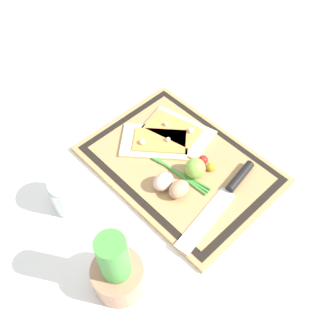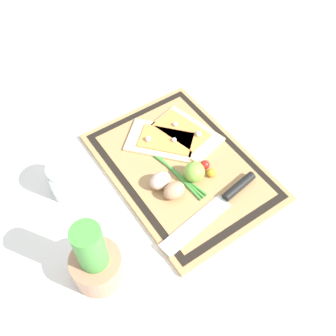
% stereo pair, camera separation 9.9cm
% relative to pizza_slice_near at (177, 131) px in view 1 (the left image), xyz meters
% --- Properties ---
extents(ground_plane, '(6.00, 6.00, 0.00)m').
position_rel_pizza_slice_near_xyz_m(ground_plane, '(-0.08, 0.07, -0.02)').
color(ground_plane, white).
extents(cutting_board, '(0.48, 0.35, 0.02)m').
position_rel_pizza_slice_near_xyz_m(cutting_board, '(-0.08, 0.07, -0.01)').
color(cutting_board, tan).
rests_on(cutting_board, ground_plane).
extents(pizza_slice_near, '(0.21, 0.16, 0.02)m').
position_rel_pizza_slice_near_xyz_m(pizza_slice_near, '(0.00, 0.00, 0.00)').
color(pizza_slice_near, beige).
rests_on(pizza_slice_near, cutting_board).
extents(pizza_slice_far, '(0.21, 0.21, 0.02)m').
position_rel_pizza_slice_near_xyz_m(pizza_slice_far, '(0.01, 0.07, 0.00)').
color(pizza_slice_far, beige).
rests_on(pizza_slice_far, cutting_board).
extents(knife, '(0.07, 0.30, 0.02)m').
position_rel_pizza_slice_near_xyz_m(knife, '(-0.23, 0.04, 0.00)').
color(knife, silver).
rests_on(knife, cutting_board).
extents(egg_brown, '(0.04, 0.06, 0.04)m').
position_rel_pizza_slice_near_xyz_m(egg_brown, '(-0.15, 0.14, 0.02)').
color(egg_brown, tan).
rests_on(egg_brown, cutting_board).
extents(egg_pink, '(0.04, 0.06, 0.04)m').
position_rel_pizza_slice_near_xyz_m(egg_pink, '(-0.10, 0.15, 0.02)').
color(egg_pink, beige).
rests_on(egg_pink, cutting_board).
extents(lime, '(0.05, 0.05, 0.05)m').
position_rel_pizza_slice_near_xyz_m(lime, '(-0.13, 0.07, 0.02)').
color(lime, '#7FB742').
rests_on(lime, cutting_board).
extents(cherry_tomato_red, '(0.03, 0.03, 0.03)m').
position_rel_pizza_slice_near_xyz_m(cherry_tomato_red, '(-0.12, 0.03, 0.01)').
color(cherry_tomato_red, red).
rests_on(cherry_tomato_red, cutting_board).
extents(cherry_tomato_yellow, '(0.02, 0.02, 0.02)m').
position_rel_pizza_slice_near_xyz_m(cherry_tomato_yellow, '(-0.15, 0.03, 0.01)').
color(cherry_tomato_yellow, gold).
rests_on(cherry_tomato_yellow, cutting_board).
extents(scallion_bunch, '(0.26, 0.06, 0.01)m').
position_rel_pizza_slice_near_xyz_m(scallion_bunch, '(-0.07, 0.10, -0.00)').
color(scallion_bunch, '#47933D').
rests_on(scallion_bunch, cutting_board).
extents(herb_pot, '(0.11, 0.11, 0.20)m').
position_rel_pizza_slice_near_xyz_m(herb_pot, '(-0.21, 0.38, 0.05)').
color(herb_pot, '#AD7A5B').
rests_on(herb_pot, ground_plane).
extents(sauce_jar, '(0.09, 0.09, 0.10)m').
position_rel_pizza_slice_near_xyz_m(sauce_jar, '(0.02, 0.34, 0.02)').
color(sauce_jar, silver).
rests_on(sauce_jar, ground_plane).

